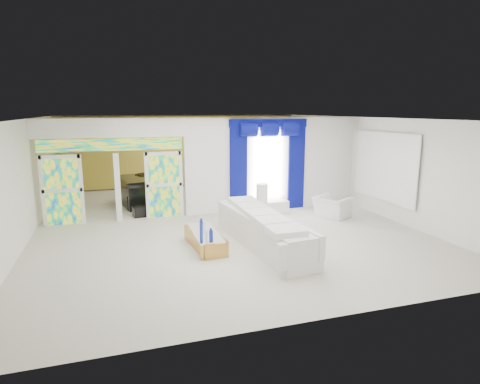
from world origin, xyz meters
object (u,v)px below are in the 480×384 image
object	(u,v)px
coffee_table	(205,240)
armchair	(332,207)
console_table	(271,207)
grand_piano	(144,191)
white_sofa	(262,231)

from	to	relation	value
coffee_table	armchair	world-z (taller)	armchair
console_table	grand_piano	xyz separation A→B (m)	(-3.75, 2.44, 0.29)
armchair	grand_piano	size ratio (longest dim) A/B	0.52
armchair	grand_piano	xyz separation A→B (m)	(-5.37, 3.46, 0.16)
white_sofa	coffee_table	size ratio (longest dim) A/B	2.33
armchair	grand_piano	world-z (taller)	grand_piano
white_sofa	armchair	distance (m)	3.52
coffee_table	console_table	size ratio (longest dim) A/B	1.48
white_sofa	console_table	world-z (taller)	white_sofa
coffee_table	grand_piano	bearing A→B (deg)	101.68
console_table	armchair	world-z (taller)	armchair
white_sofa	coffee_table	bearing A→B (deg)	161.84
grand_piano	armchair	bearing A→B (deg)	-43.32
grand_piano	coffee_table	bearing A→B (deg)	-88.82
coffee_table	armchair	distance (m)	4.61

